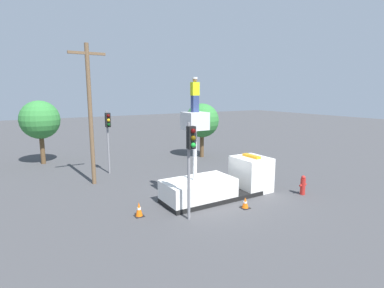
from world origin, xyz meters
TOP-DOWN VIEW (x-y plane):
  - ground_plane at (0.00, 0.00)m, footprint 120.00×120.00m
  - bucket_truck at (0.53, 0.00)m, footprint 6.57×2.14m
  - worker at (-1.13, 0.00)m, footprint 0.40×0.26m
  - traffic_light_pole at (-2.49, -1.83)m, footprint 0.34×0.57m
  - traffic_light_across at (-3.41, 8.03)m, footprint 0.34×0.57m
  - fire_hydrant at (4.86, -2.14)m, footprint 0.53×0.29m
  - traffic_cone_rear at (-4.36, -0.18)m, footprint 0.43×0.43m
  - traffic_cone_curbside at (0.65, -2.01)m, footprint 0.43×0.43m
  - tree_left_bg at (5.40, 9.41)m, footprint 3.02×3.02m
  - tree_right_bg at (-7.24, 13.95)m, footprint 3.09×3.09m
  - utility_pole at (-4.96, 6.20)m, footprint 2.20×0.26m

SIDE VIEW (x-z plane):
  - ground_plane at x=0.00m, z-range 0.00..0.00m
  - traffic_cone_curbside at x=0.65m, z-range -0.02..0.56m
  - traffic_cone_rear at x=-4.36m, z-range -0.02..0.68m
  - fire_hydrant at x=4.86m, z-range -0.01..1.12m
  - bucket_truck at x=0.53m, z-range -1.51..3.32m
  - traffic_light_pole at x=-2.49m, z-range 0.95..5.48m
  - traffic_light_across at x=-3.41m, z-range 0.96..5.52m
  - tree_left_bg at x=5.40m, z-range 0.89..5.73m
  - tree_right_bg at x=-7.24m, z-range 1.02..6.20m
  - utility_pole at x=-4.96m, z-range 0.33..9.07m
  - worker at x=-1.13m, z-range 4.84..6.58m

